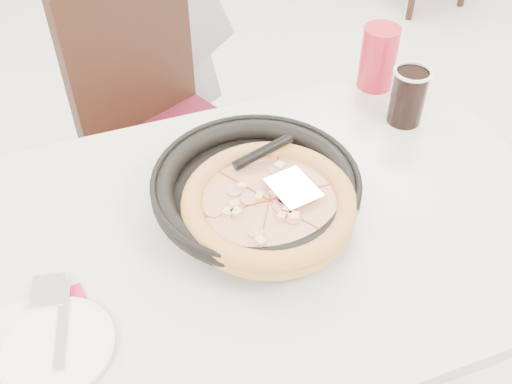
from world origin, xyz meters
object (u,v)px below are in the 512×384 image
object	(u,v)px
chair_far	(180,146)
red_cup	(378,58)
pizza_pan	(256,195)
pizza	(269,208)
cola_glass	(408,98)
main_table	(265,329)
side_plate	(57,347)

from	to	relation	value
chair_far	red_cup	world-z (taller)	chair_far
pizza_pan	red_cup	world-z (taller)	red_cup
chair_far	red_cup	distance (m)	0.64
pizza_pan	pizza	world-z (taller)	pizza
pizza	red_cup	world-z (taller)	red_cup
pizza_pan	cola_glass	distance (m)	0.46
chair_far	pizza_pan	bearing A→B (deg)	68.13
red_cup	pizza_pan	bearing A→B (deg)	-144.54
pizza_pan	red_cup	bearing A→B (deg)	35.46
main_table	pizza_pan	world-z (taller)	pizza_pan
cola_glass	chair_far	bearing A→B (deg)	137.46
red_cup	chair_far	bearing A→B (deg)	150.25
main_table	pizza	distance (m)	0.44
main_table	cola_glass	bearing A→B (deg)	25.17
side_plate	cola_glass	distance (m)	0.91
chair_far	side_plate	distance (m)	0.90
main_table	chair_far	distance (m)	0.63
main_table	red_cup	xyz separation A→B (m)	(0.43, 0.35, 0.45)
main_table	chair_far	size ratio (longest dim) A/B	1.26
pizza_pan	chair_far	bearing A→B (deg)	92.73
side_plate	cola_glass	xyz separation A→B (m)	(0.85, 0.34, 0.06)
side_plate	red_cup	world-z (taller)	red_cup
red_cup	pizza	bearing A→B (deg)	-139.39
side_plate	red_cup	bearing A→B (deg)	30.27
pizza_pan	cola_glass	world-z (taller)	cola_glass
chair_far	pizza	xyz separation A→B (m)	(0.03, -0.64, 0.34)
main_table	pizza_pan	distance (m)	0.42
pizza	side_plate	world-z (taller)	pizza
main_table	pizza	xyz separation A→B (m)	(-0.00, -0.02, 0.44)
pizza_pan	cola_glass	size ratio (longest dim) A/B	2.94
side_plate	pizza	bearing A→B (deg)	16.77
main_table	red_cup	size ratio (longest dim) A/B	7.50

